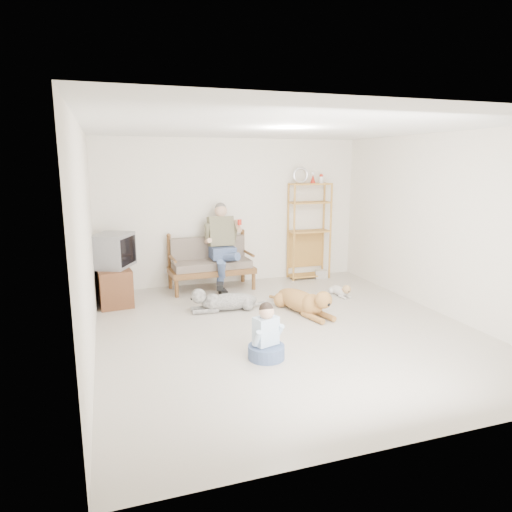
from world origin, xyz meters
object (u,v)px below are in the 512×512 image
object	(u,v)px
etagere	(309,230)
golden_retriever	(304,301)
loveseat	(211,262)
tv_stand	(113,285)

from	to	relation	value
etagere	golden_retriever	size ratio (longest dim) A/B	1.52
etagere	golden_retriever	bearing A→B (deg)	-116.40
loveseat	tv_stand	distance (m)	1.76
loveseat	etagere	xyz separation A→B (m)	(2.02, 0.15, 0.48)
loveseat	golden_retriever	world-z (taller)	loveseat
golden_retriever	etagere	bearing A→B (deg)	49.38
loveseat	tv_stand	world-z (taller)	loveseat
etagere	tv_stand	xyz separation A→B (m)	(-3.73, -0.53, -0.66)
tv_stand	golden_retriever	distance (m)	3.11
tv_stand	golden_retriever	world-z (taller)	tv_stand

